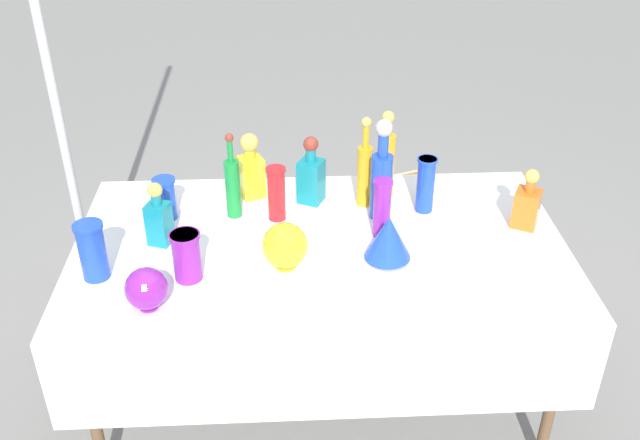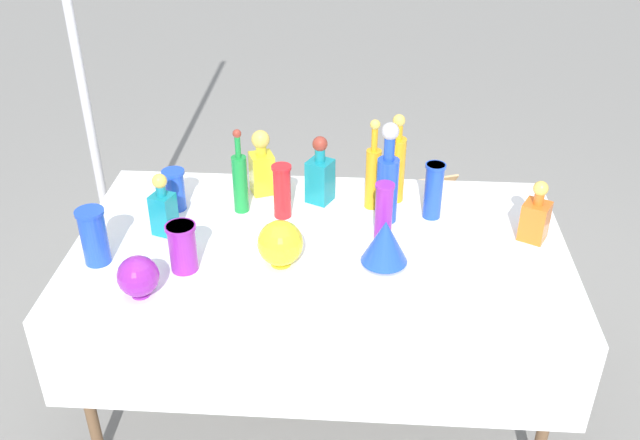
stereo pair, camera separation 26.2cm
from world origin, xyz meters
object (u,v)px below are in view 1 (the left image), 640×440
object	(u,v)px
square_decanter_0	(251,169)
canopy_pole	(55,101)
tall_bottle_2	(365,171)
cardboard_box_behind_left	(394,214)
slender_vase_1	(382,207)
square_decanter_1	(527,204)
slender_vase_2	(426,183)
slender_vase_5	(276,192)
slender_vase_3	(165,197)
round_bowl_0	(285,246)
round_bowl_1	(146,289)
tall_bottle_1	(233,185)
tall_bottle_0	(382,177)
tall_bottle_3	(386,161)
fluted_vase_0	(388,237)
slender_vase_4	(92,250)
square_decanter_2	(159,218)
square_decanter_3	(311,175)
slender_vase_0	(187,255)

from	to	relation	value
square_decanter_0	canopy_pole	xyz separation A→B (m)	(-0.88, 0.39, 0.16)
tall_bottle_2	cardboard_box_behind_left	bearing A→B (deg)	72.74
slender_vase_1	cardboard_box_behind_left	bearing A→B (deg)	78.06
square_decanter_1	slender_vase_2	xyz separation A→B (m)	(-0.38, 0.14, 0.03)
slender_vase_2	slender_vase_5	size ratio (longest dim) A/B	1.04
slender_vase_3	round_bowl_0	size ratio (longest dim) A/B	1.00
square_decanter_1	slender_vase_3	world-z (taller)	square_decanter_1
slender_vase_3	round_bowl_1	size ratio (longest dim) A/B	1.16
slender_vase_2	tall_bottle_2	bearing A→B (deg)	165.40
tall_bottle_2	slender_vase_5	bearing A→B (deg)	-164.90
tall_bottle_1	cardboard_box_behind_left	world-z (taller)	tall_bottle_1
square_decanter_0	cardboard_box_behind_left	distance (m)	1.36
tall_bottle_0	canopy_pole	world-z (taller)	canopy_pole
slender_vase_3	slender_vase_5	distance (m)	0.44
tall_bottle_3	square_decanter_0	world-z (taller)	tall_bottle_3
square_decanter_1	fluted_vase_0	world-z (taller)	square_decanter_1
fluted_vase_0	slender_vase_4	bearing A→B (deg)	-176.88
square_decanter_1	square_decanter_2	world-z (taller)	square_decanter_2
canopy_pole	round_bowl_1	bearing A→B (deg)	-63.98
tall_bottle_3	square_decanter_3	world-z (taller)	tall_bottle_3
tall_bottle_1	slender_vase_1	xyz separation A→B (m)	(0.57, -0.18, -0.01)
canopy_pole	round_bowl_0	bearing A→B (deg)	-42.29
square_decanter_0	canopy_pole	world-z (taller)	canopy_pole
fluted_vase_0	canopy_pole	bearing A→B (deg)	147.28
tall_bottle_3	tall_bottle_0	bearing A→B (deg)	-103.22
square_decanter_0	canopy_pole	bearing A→B (deg)	155.88
tall_bottle_1	slender_vase_3	world-z (taller)	tall_bottle_1
slender_vase_4	round_bowl_0	distance (m)	0.67
tall_bottle_1	tall_bottle_3	size ratio (longest dim) A/B	0.94
square_decanter_1	slender_vase_1	distance (m)	0.58
square_decanter_1	fluted_vase_0	distance (m)	0.61
slender_vase_1	fluted_vase_0	size ratio (longest dim) A/B	1.33
tall_bottle_0	canopy_pole	size ratio (longest dim) A/B	0.16
slender_vase_1	slender_vase_2	world-z (taller)	slender_vase_1
square_decanter_0	slender_vase_1	bearing A→B (deg)	-33.42
tall_bottle_0	fluted_vase_0	xyz separation A→B (m)	(-0.01, -0.31, -0.08)
square_decanter_3	round_bowl_0	world-z (taller)	square_decanter_3
square_decanter_0	slender_vase_2	world-z (taller)	square_decanter_0
slender_vase_1	canopy_pole	size ratio (longest dim) A/B	0.09
slender_vase_0	square_decanter_3	bearing A→B (deg)	48.98
slender_vase_3	tall_bottle_2	bearing A→B (deg)	4.90
square_decanter_1	slender_vase_3	size ratio (longest dim) A/B	1.42
round_bowl_0	tall_bottle_2	bearing A→B (deg)	52.91
slender_vase_3	square_decanter_1	bearing A→B (deg)	-5.27
slender_vase_3	cardboard_box_behind_left	bearing A→B (deg)	42.63
tall_bottle_2	cardboard_box_behind_left	distance (m)	1.25
square_decanter_2	slender_vase_4	bearing A→B (deg)	-133.04
square_decanter_3	tall_bottle_2	bearing A→B (deg)	-9.57
round_bowl_0	tall_bottle_3	bearing A→B (deg)	49.78
tall_bottle_3	slender_vase_2	bearing A→B (deg)	-41.21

